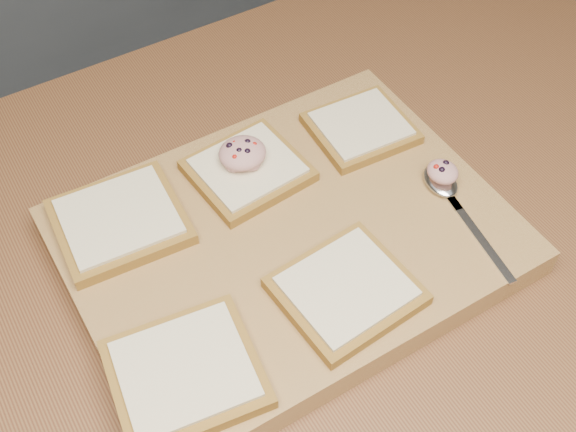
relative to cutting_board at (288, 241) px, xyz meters
name	(u,v)px	position (x,y,z in m)	size (l,w,h in m)	color
island_counter	(346,386)	(0.11, 0.00, -0.46)	(2.00, 0.80, 0.90)	slate
cutting_board	(288,241)	(0.00, 0.00, 0.00)	(0.44, 0.34, 0.04)	#AB8549
bread_far_left	(119,221)	(-0.15, 0.10, 0.03)	(0.14, 0.13, 0.02)	olive
bread_far_center	(248,170)	(0.00, 0.09, 0.03)	(0.13, 0.12, 0.02)	olive
bread_far_right	(361,128)	(0.15, 0.08, 0.03)	(0.12, 0.11, 0.02)	olive
bread_near_left	(185,373)	(-0.16, -0.10, 0.03)	(0.14, 0.13, 0.02)	olive
bread_near_center	(346,290)	(0.01, -0.10, 0.03)	(0.13, 0.12, 0.02)	olive
tuna_salad_dollop	(242,153)	(0.00, 0.10, 0.05)	(0.05, 0.05, 0.02)	#B27672
spoon	(446,189)	(0.17, -0.04, 0.02)	(0.05, 0.17, 0.01)	silver
spoon_salad	(443,171)	(0.18, -0.03, 0.04)	(0.03, 0.04, 0.02)	#B27672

